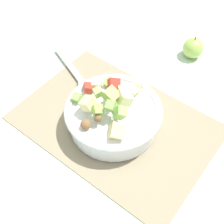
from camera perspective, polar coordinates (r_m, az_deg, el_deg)
ground_plane at (r=0.85m, az=0.62°, el=-2.11°), size 2.40×2.40×0.00m
placemat at (r=0.84m, az=0.62°, el=-1.98°), size 0.51×0.35×0.01m
salad_bowl at (r=0.80m, az=-0.03°, el=-0.34°), size 0.25×0.25×0.12m
serving_spoon at (r=0.96m, az=-6.29°, el=6.56°), size 0.22×0.11×0.01m
whole_apple at (r=1.05m, az=14.54°, el=11.22°), size 0.07×0.07×0.08m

